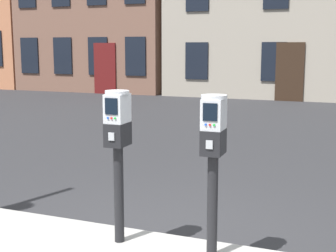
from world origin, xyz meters
TOP-DOWN VIEW (x-y plane):
  - parking_meter_near_kerb at (-0.20, -0.13)m, footprint 0.22×0.25m
  - parking_meter_twin_adjacent at (0.69, -0.13)m, footprint 0.22×0.25m

SIDE VIEW (x-z plane):
  - parking_meter_twin_adjacent at x=0.69m, z-range 0.41..1.81m
  - parking_meter_near_kerb at x=-0.20m, z-range 0.41..1.81m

